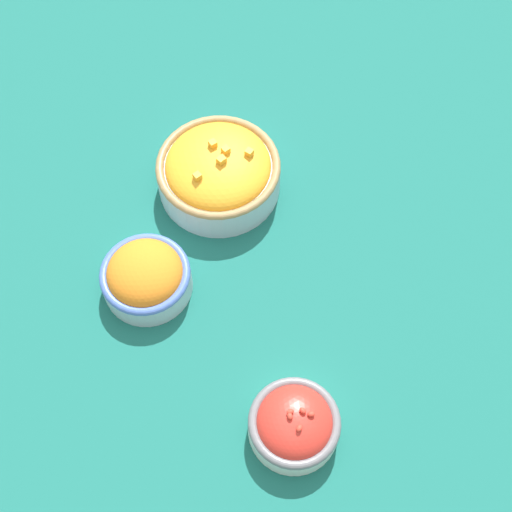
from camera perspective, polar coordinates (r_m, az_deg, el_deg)
ground_plane at (r=1.00m, az=0.00°, el=-0.80°), size 3.00×3.00×0.00m
bowl_carrots at (r=0.97m, az=-8.82°, el=-1.62°), size 0.12×0.12×0.07m
bowl_cherry_tomatoes at (r=0.89m, az=3.07°, el=-13.29°), size 0.11×0.11×0.07m
bowl_squash at (r=1.03m, az=-3.02°, el=6.78°), size 0.18×0.18×0.09m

